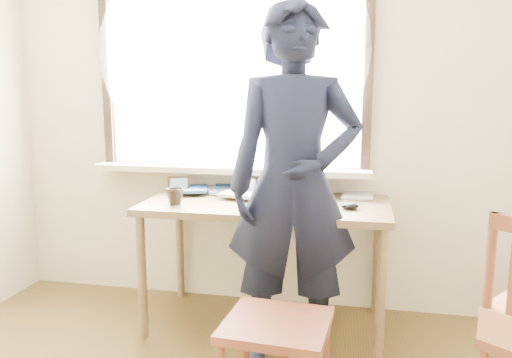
% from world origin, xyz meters
% --- Properties ---
extents(room_shell, '(3.52, 4.02, 2.61)m').
position_xyz_m(room_shell, '(-0.02, 0.20, 1.64)').
color(room_shell, beige).
rests_on(room_shell, ground).
extents(desk, '(1.46, 0.73, 0.78)m').
position_xyz_m(desk, '(0.10, 1.63, 0.70)').
color(desk, brown).
rests_on(desk, ground).
extents(laptop, '(0.38, 0.33, 0.22)m').
position_xyz_m(laptop, '(0.21, 1.60, 0.83)').
color(laptop, black).
rests_on(laptop, desk).
extents(mug_white, '(0.19, 0.19, 0.11)m').
position_xyz_m(mug_white, '(-0.06, 1.78, 0.83)').
color(mug_white, white).
rests_on(mug_white, desk).
extents(mug_dark, '(0.13, 0.13, 0.10)m').
position_xyz_m(mug_dark, '(-0.41, 1.45, 0.83)').
color(mug_dark, black).
rests_on(mug_dark, desk).
extents(mouse, '(0.10, 0.07, 0.04)m').
position_xyz_m(mouse, '(0.60, 1.53, 0.80)').
color(mouse, black).
rests_on(mouse, desk).
extents(desk_clutter, '(0.71, 0.48, 0.04)m').
position_xyz_m(desk_clutter, '(-0.26, 1.83, 0.80)').
color(desk_clutter, white).
rests_on(desk_clutter, desk).
extents(book_a, '(0.28, 0.31, 0.02)m').
position_xyz_m(book_a, '(-0.34, 1.85, 0.79)').
color(book_a, white).
rests_on(book_a, desk).
extents(book_b, '(0.21, 0.27, 0.02)m').
position_xyz_m(book_b, '(0.55, 1.91, 0.79)').
color(book_b, white).
rests_on(book_b, desk).
extents(picture_frame, '(0.14, 0.06, 0.11)m').
position_xyz_m(picture_frame, '(-0.49, 1.73, 0.84)').
color(picture_frame, black).
rests_on(picture_frame, desk).
extents(work_chair, '(0.48, 0.46, 0.46)m').
position_xyz_m(work_chair, '(0.32, 0.74, 0.38)').
color(work_chair, brown).
rests_on(work_chair, ground).
extents(person, '(0.76, 0.57, 1.90)m').
position_xyz_m(person, '(0.32, 1.28, 0.95)').
color(person, black).
rests_on(person, ground).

